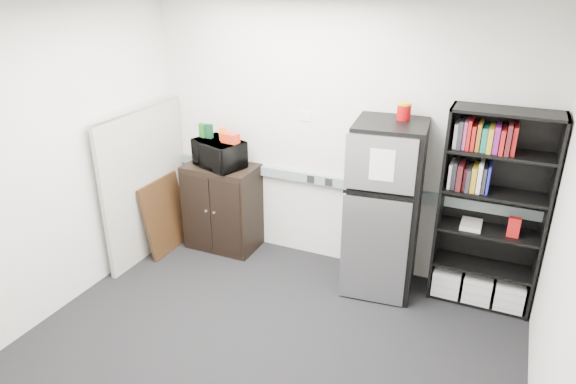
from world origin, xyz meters
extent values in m
plane|color=black|center=(0.00, 0.00, 0.00)|extent=(4.00, 4.00, 0.00)
cube|color=silver|center=(0.00, 1.75, 1.35)|extent=(4.00, 0.02, 2.70)
cube|color=silver|center=(2.00, 0.00, 1.35)|extent=(0.02, 3.50, 2.70)
cube|color=silver|center=(-2.00, 0.00, 1.35)|extent=(0.02, 3.50, 2.70)
cube|color=white|center=(0.00, 0.00, 2.70)|extent=(4.00, 3.50, 0.02)
cube|color=gray|center=(0.00, 1.72, 0.90)|extent=(3.92, 0.05, 0.10)
cube|color=white|center=(-0.35, 1.74, 1.55)|extent=(0.14, 0.00, 0.10)
cube|color=black|center=(1.09, 1.56, 0.93)|extent=(0.02, 0.34, 1.85)
cube|color=black|center=(1.97, 1.56, 0.93)|extent=(0.02, 0.34, 1.85)
cube|color=black|center=(1.53, 1.72, 0.93)|extent=(0.90, 0.02, 1.85)
cube|color=black|center=(1.53, 1.56, 1.84)|extent=(0.90, 0.34, 0.02)
cube|color=black|center=(1.53, 1.56, 0.02)|extent=(0.85, 0.32, 0.03)
cube|color=black|center=(1.53, 1.56, 0.37)|extent=(0.85, 0.32, 0.03)
cube|color=black|center=(1.53, 1.56, 0.74)|extent=(0.85, 0.32, 0.02)
cube|color=black|center=(1.53, 1.56, 1.11)|extent=(0.85, 0.32, 0.02)
cube|color=black|center=(1.53, 1.56, 1.48)|extent=(0.85, 0.32, 0.02)
cube|color=silver|center=(1.25, 1.55, 0.16)|extent=(0.25, 0.30, 0.25)
cube|color=silver|center=(1.53, 1.55, 0.16)|extent=(0.25, 0.30, 0.25)
cube|color=silver|center=(1.81, 1.55, 0.16)|extent=(0.25, 0.30, 0.25)
cube|color=#A69F93|center=(-1.90, 1.08, 0.80)|extent=(0.05, 1.30, 1.60)
cube|color=#B2B2B7|center=(-1.90, 1.08, 1.61)|extent=(0.06, 1.30, 0.02)
cube|color=black|center=(-1.22, 1.50, 0.48)|extent=(0.77, 0.48, 0.97)
cube|color=black|center=(-1.40, 1.26, 0.48)|extent=(0.36, 0.01, 0.85)
cube|color=black|center=(-1.03, 1.26, 0.48)|extent=(0.36, 0.01, 0.85)
cylinder|color=#B2B2B7|center=(-1.27, 1.24, 0.53)|extent=(0.02, 0.02, 0.02)
cylinder|color=#B2B2B7|center=(-1.17, 1.24, 0.53)|extent=(0.02, 0.02, 0.02)
imported|color=black|center=(-1.22, 1.48, 1.11)|extent=(0.61, 0.51, 0.29)
cube|color=#1C611B|center=(-1.43, 1.52, 1.33)|extent=(0.08, 0.07, 0.15)
cube|color=#0B331B|center=(-1.35, 1.52, 1.33)|extent=(0.07, 0.05, 0.15)
cube|color=orange|center=(-1.18, 1.52, 1.33)|extent=(0.08, 0.07, 0.14)
cube|color=red|center=(-1.06, 1.47, 1.31)|extent=(0.19, 0.13, 0.10)
cube|color=black|center=(0.61, 1.43, 0.83)|extent=(0.69, 0.69, 1.66)
cube|color=#A9A9AE|center=(0.61, 1.10, 1.39)|extent=(0.60, 0.08, 0.50)
cube|color=#A9A9AE|center=(0.61, 1.10, 0.55)|extent=(0.60, 0.08, 1.06)
cube|color=black|center=(0.61, 1.09, 1.11)|extent=(0.60, 0.07, 0.03)
cube|color=white|center=(0.63, 1.09, 1.39)|extent=(0.21, 0.03, 0.28)
cube|color=black|center=(0.61, 1.43, 1.67)|extent=(0.69, 0.69, 0.02)
cylinder|color=#9A0709|center=(0.68, 1.55, 1.75)|extent=(0.12, 0.12, 0.15)
cylinder|color=gold|center=(0.68, 1.55, 1.84)|extent=(0.13, 0.13, 0.02)
cube|color=black|center=(-1.77, 1.18, 0.41)|extent=(0.17, 0.64, 0.82)
cube|color=beige|center=(-1.75, 1.18, 0.41)|extent=(0.12, 0.55, 0.69)
camera|label=1|loc=(1.56, -2.92, 2.89)|focal=32.00mm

